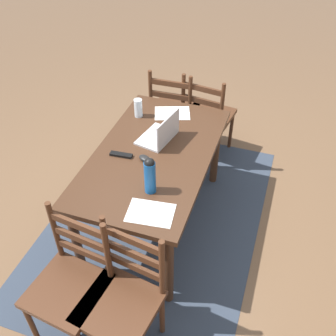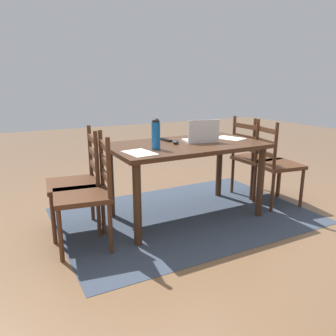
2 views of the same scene
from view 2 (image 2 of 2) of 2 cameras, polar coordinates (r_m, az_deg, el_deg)
ground_plane at (r=3.48m, az=2.94°, el=-8.13°), size 14.00×14.00×0.00m
area_rug at (r=3.48m, az=2.94°, el=-8.08°), size 2.50×1.73×0.01m
dining_table at (r=3.28m, az=3.10°, el=2.49°), size 1.50×0.86×0.76m
chair_left_near at (r=4.07m, az=14.49°, el=1.66°), size 0.45×0.45×0.95m
chair_right_far at (r=2.79m, az=-13.74°, el=-4.31°), size 0.50×0.50×0.95m
chair_right_near at (r=3.11m, az=-15.32°, el=-2.43°), size 0.49×0.49×0.95m
chair_left_far at (r=3.83m, az=17.83°, el=0.63°), size 0.50×0.50×0.95m
laptop at (r=3.34m, az=5.76°, el=5.44°), size 0.36×0.28×0.23m
water_bottle at (r=2.95m, az=-2.09°, el=5.95°), size 0.08×0.08×0.28m
drinking_glass at (r=3.72m, az=6.53°, el=6.71°), size 0.07×0.07×0.16m
computer_mouse at (r=3.23m, az=1.33°, el=4.47°), size 0.10×0.12×0.03m
tv_remote at (r=3.39m, az=-0.33°, el=4.84°), size 0.06×0.17×0.02m
paper_stack_left at (r=3.60m, az=10.50°, el=5.05°), size 0.30×0.35×0.00m
paper_stack_right at (r=2.83m, az=-4.91°, el=2.62°), size 0.24×0.32×0.00m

